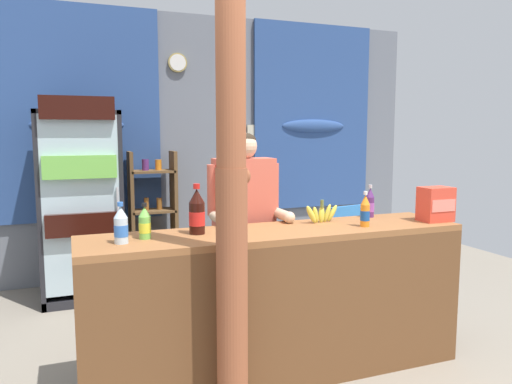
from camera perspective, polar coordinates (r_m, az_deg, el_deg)
The scene contains 15 objects.
ground_plane at distance 4.05m, azimuth -0.98°, elevation -15.73°, with size 7.68×7.68×0.00m, color gray.
back_wall_curtained at distance 5.49m, azimuth -7.44°, elevation 5.82°, with size 5.33×0.22×2.83m.
stall_counter at distance 3.10m, azimuth 3.36°, elevation -11.63°, with size 2.45×0.55×0.95m.
timber_post at distance 2.50m, azimuth -2.89°, elevation 1.51°, with size 0.19×0.17×2.76m.
drink_fridge at distance 4.78m, azimuth -19.83°, elevation 0.13°, with size 0.73×0.66×1.87m.
bottle_shelf_rack at distance 5.19m, azimuth -11.92°, elevation -2.62°, with size 0.48×0.28×1.37m.
plastic_lawn_chair at distance 4.94m, azimuth 9.61°, elevation -5.63°, with size 0.51×0.51×0.86m.
shopkeeper at distance 3.47m, azimuth -1.38°, elevation -2.62°, with size 0.53×0.42×1.56m.
soda_bottle_cola at distance 2.97m, azimuth -6.91°, elevation -2.42°, with size 0.10×0.10×0.31m.
soda_bottle_grape_soda at distance 3.63m, azimuth 13.16°, elevation -1.31°, with size 0.06×0.06×0.24m.
soda_bottle_water at distance 2.80m, azimuth -15.49°, elevation -3.84°, with size 0.08×0.08×0.23m.
soda_bottle_lime_soda at distance 2.89m, azimuth -12.87°, elevation -3.62°, with size 0.07×0.07×0.21m.
soda_bottle_orange_soda at distance 3.26m, azimuth 12.62°, elevation -2.25°, with size 0.06×0.06×0.23m.
snack_box_crackers at distance 3.60m, azimuth 20.25°, elevation -1.34°, with size 0.22×0.16×0.24m.
banana_bunch at distance 3.37m, azimuth 7.63°, elevation -2.53°, with size 0.27×0.06×0.16m.
Camera 1 is at (-1.27, -2.33, 1.56)m, focal length 34.26 mm.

